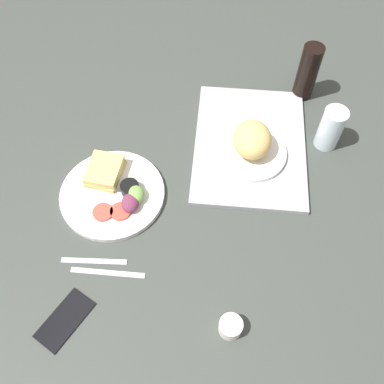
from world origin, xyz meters
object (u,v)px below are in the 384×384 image
(plate_with_salad, at_px, (114,191))
(espresso_cup, at_px, (231,327))
(knife, at_px, (108,273))
(soda_bottle, at_px, (308,72))
(cell_phone, at_px, (65,320))
(bread_plate_near, at_px, (252,144))
(fork, at_px, (94,261))
(drinking_glass, at_px, (331,128))
(serving_tray, at_px, (250,145))

(plate_with_salad, bearing_deg, espresso_cup, 41.82)
(knife, bearing_deg, soda_bottle, 52.62)
(espresso_cup, relative_size, cell_phone, 0.39)
(bread_plate_near, bearing_deg, cell_phone, -41.67)
(cell_phone, bearing_deg, bread_plate_near, 170.29)
(soda_bottle, distance_m, fork, 0.86)
(drinking_glass, distance_m, soda_bottle, 0.21)
(espresso_cup, bearing_deg, knife, -112.27)
(soda_bottle, xyz_separation_m, knife, (0.65, -0.55, -0.09))
(soda_bottle, relative_size, fork, 1.12)
(serving_tray, xyz_separation_m, cell_phone, (0.55, -0.45, -0.00))
(fork, xyz_separation_m, knife, (0.03, 0.04, 0.00))
(plate_with_salad, relative_size, soda_bottle, 1.54)
(plate_with_salad, distance_m, soda_bottle, 0.70)
(bread_plate_near, height_order, drinking_glass, drinking_glass)
(bread_plate_near, bearing_deg, knife, -43.65)
(serving_tray, distance_m, knife, 0.56)
(bread_plate_near, xyz_separation_m, soda_bottle, (-0.26, 0.18, 0.04))
(plate_with_salad, bearing_deg, soda_bottle, 126.25)
(plate_with_salad, height_order, soda_bottle, soda_bottle)
(knife, relative_size, cell_phone, 1.32)
(serving_tray, xyz_separation_m, fork, (0.39, -0.41, -0.01))
(fork, relative_size, cell_phone, 1.18)
(soda_bottle, relative_size, espresso_cup, 3.39)
(bread_plate_near, bearing_deg, fork, -48.90)
(espresso_cup, height_order, knife, espresso_cup)
(plate_with_salad, bearing_deg, serving_tray, 115.81)
(bread_plate_near, distance_m, fork, 0.55)
(serving_tray, height_order, knife, serving_tray)
(plate_with_salad, distance_m, drinking_glass, 0.65)
(serving_tray, bearing_deg, drinking_glass, 95.86)
(plate_with_salad, relative_size, cell_phone, 2.03)
(plate_with_salad, xyz_separation_m, espresso_cup, (0.36, 0.32, 0.00))
(bread_plate_near, height_order, knife, bread_plate_near)
(drinking_glass, xyz_separation_m, soda_bottle, (-0.20, -0.05, 0.03))
(soda_bottle, bearing_deg, knife, -40.10)
(espresso_cup, distance_m, fork, 0.38)
(soda_bottle, distance_m, knife, 0.85)
(espresso_cup, bearing_deg, soda_bottle, 162.98)
(plate_with_salad, bearing_deg, knife, 3.84)
(bread_plate_near, height_order, cell_phone, bread_plate_near)
(espresso_cup, height_order, fork, espresso_cup)
(soda_bottle, bearing_deg, plate_with_salad, -53.75)
(espresso_cup, distance_m, cell_phone, 0.39)
(knife, bearing_deg, plate_with_salad, 96.56)
(drinking_glass, relative_size, knife, 0.72)
(cell_phone, bearing_deg, serving_tray, 172.18)
(drinking_glass, height_order, espresso_cup, drinking_glass)
(espresso_cup, bearing_deg, bread_plate_near, 173.34)
(drinking_glass, height_order, cell_phone, drinking_glass)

